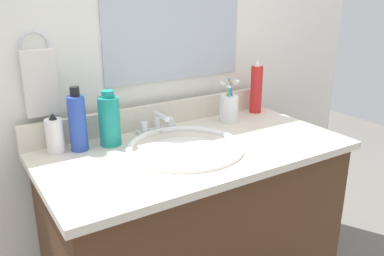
{
  "coord_description": "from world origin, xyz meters",
  "views": [
    {
      "loc": [
        -0.7,
        -1.1,
        1.33
      ],
      "look_at": [
        -0.01,
        0.0,
        0.88
      ],
      "focal_mm": 38.02,
      "sensor_mm": 36.0,
      "label": 1
    }
  ],
  "objects_px": {
    "bottle_lotion_white": "(55,135)",
    "bottle_mouthwash_teal": "(109,120)",
    "bottle_shampoo_blue": "(78,122)",
    "bottle_spray_red": "(256,89)",
    "faucet": "(158,125)",
    "cup_white_ceramic": "(229,108)",
    "hand_towel": "(40,83)"
  },
  "relations": [
    {
      "from": "cup_white_ceramic",
      "to": "bottle_spray_red",
      "type": "bearing_deg",
      "value": 13.42
    },
    {
      "from": "hand_towel",
      "to": "bottle_mouthwash_teal",
      "type": "distance_m",
      "value": 0.26
    },
    {
      "from": "bottle_shampoo_blue",
      "to": "bottle_mouthwash_teal",
      "type": "height_order",
      "value": "bottle_shampoo_blue"
    },
    {
      "from": "hand_towel",
      "to": "faucet",
      "type": "relative_size",
      "value": 1.38
    },
    {
      "from": "faucet",
      "to": "cup_white_ceramic",
      "type": "height_order",
      "value": "cup_white_ceramic"
    },
    {
      "from": "bottle_shampoo_blue",
      "to": "bottle_spray_red",
      "type": "distance_m",
      "value": 0.79
    },
    {
      "from": "faucet",
      "to": "cup_white_ceramic",
      "type": "distance_m",
      "value": 0.31
    },
    {
      "from": "faucet",
      "to": "hand_towel",
      "type": "bearing_deg",
      "value": 166.73
    },
    {
      "from": "faucet",
      "to": "bottle_spray_red",
      "type": "xyz_separation_m",
      "value": [
        0.48,
        0.01,
        0.08
      ]
    },
    {
      "from": "bottle_lotion_white",
      "to": "bottle_mouthwash_teal",
      "type": "height_order",
      "value": "bottle_mouthwash_teal"
    },
    {
      "from": "hand_towel",
      "to": "bottle_mouthwash_teal",
      "type": "relative_size",
      "value": 1.13
    },
    {
      "from": "faucet",
      "to": "bottle_mouthwash_teal",
      "type": "xyz_separation_m",
      "value": [
        -0.2,
        -0.02,
        0.06
      ]
    },
    {
      "from": "bottle_shampoo_blue",
      "to": "bottle_lotion_white",
      "type": "bearing_deg",
      "value": 165.06
    },
    {
      "from": "hand_towel",
      "to": "bottle_lotion_white",
      "type": "distance_m",
      "value": 0.18
    },
    {
      "from": "bottle_lotion_white",
      "to": "bottle_spray_red",
      "type": "height_order",
      "value": "bottle_spray_red"
    },
    {
      "from": "faucet",
      "to": "bottle_shampoo_blue",
      "type": "height_order",
      "value": "bottle_shampoo_blue"
    },
    {
      "from": "faucet",
      "to": "bottle_lotion_white",
      "type": "distance_m",
      "value": 0.38
    },
    {
      "from": "bottle_mouthwash_teal",
      "to": "bottle_spray_red",
      "type": "distance_m",
      "value": 0.68
    },
    {
      "from": "hand_towel",
      "to": "bottle_spray_red",
      "type": "height_order",
      "value": "hand_towel"
    },
    {
      "from": "hand_towel",
      "to": "bottle_mouthwash_teal",
      "type": "xyz_separation_m",
      "value": [
        0.19,
        -0.12,
        -0.13
      ]
    },
    {
      "from": "bottle_mouthwash_teal",
      "to": "bottle_lotion_white",
      "type": "bearing_deg",
      "value": 170.84
    },
    {
      "from": "bottle_lotion_white",
      "to": "bottle_shampoo_blue",
      "type": "height_order",
      "value": "bottle_shampoo_blue"
    },
    {
      "from": "hand_towel",
      "to": "bottle_mouthwash_teal",
      "type": "bearing_deg",
      "value": -31.33
    },
    {
      "from": "bottle_shampoo_blue",
      "to": "bottle_mouthwash_teal",
      "type": "bearing_deg",
      "value": -5.05
    },
    {
      "from": "faucet",
      "to": "bottle_shampoo_blue",
      "type": "xyz_separation_m",
      "value": [
        -0.31,
        -0.01,
        0.07
      ]
    },
    {
      "from": "bottle_lotion_white",
      "to": "bottle_mouthwash_teal",
      "type": "bearing_deg",
      "value": -9.16
    },
    {
      "from": "bottle_spray_red",
      "to": "bottle_lotion_white",
      "type": "bearing_deg",
      "value": -179.87
    },
    {
      "from": "bottle_shampoo_blue",
      "to": "cup_white_ceramic",
      "type": "bearing_deg",
      "value": -1.94
    },
    {
      "from": "faucet",
      "to": "bottle_spray_red",
      "type": "relative_size",
      "value": 0.68
    },
    {
      "from": "bottle_lotion_white",
      "to": "faucet",
      "type": "bearing_deg",
      "value": -0.83
    },
    {
      "from": "bottle_shampoo_blue",
      "to": "bottle_spray_red",
      "type": "bearing_deg",
      "value": 1.56
    },
    {
      "from": "hand_towel",
      "to": "cup_white_ceramic",
      "type": "bearing_deg",
      "value": -10.31
    }
  ]
}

